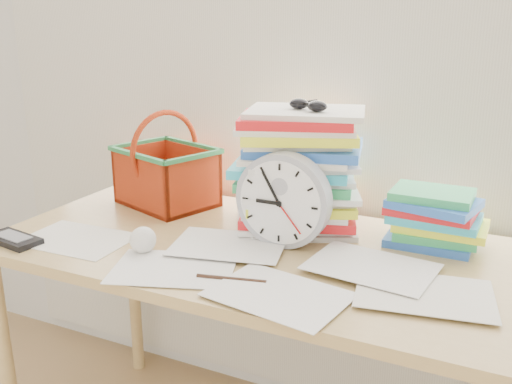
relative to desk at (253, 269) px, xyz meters
The scene contains 11 objects.
curtain 0.73m from the desk, 90.00° to the left, with size 2.40×0.01×2.50m, color silver.
desk is the anchor object (origin of this frame).
paper_stack 0.31m from the desk, 71.54° to the left, with size 0.34×0.28×0.34m, color white, non-canonical shape.
clock 0.22m from the desk, 18.29° to the left, with size 0.25×0.25×0.05m, color #9FA1AC.
sunglasses 0.47m from the desk, 61.45° to the left, with size 0.14×0.11×0.03m, color black, non-canonical shape.
book_stack 0.51m from the desk, 24.33° to the left, with size 0.26×0.20×0.15m, color white, non-canonical shape.
basket 0.50m from the desk, 154.28° to the left, with size 0.30×0.23×0.30m, color #BD3912, non-canonical shape.
crumpled_ball 0.31m from the desk, 143.62° to the right, with size 0.07×0.07×0.07m, color white.
pen 0.25m from the desk, 76.66° to the right, with size 0.01×0.01×0.17m, color black.
calculator 0.65m from the desk, 155.78° to the right, with size 0.16×0.08×0.02m, color black.
scattered_papers 0.08m from the desk, ahead, with size 1.26×0.42×0.02m, color white, non-canonical shape.
Camera 1 is at (0.62, 0.32, 1.33)m, focal length 40.00 mm.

